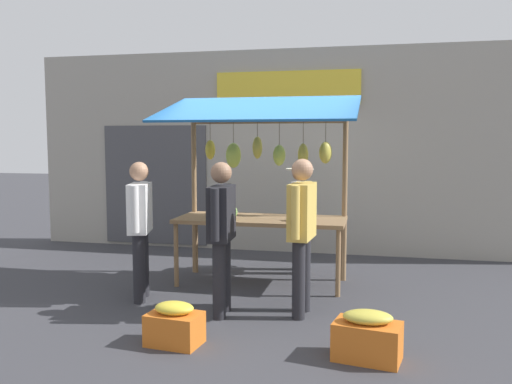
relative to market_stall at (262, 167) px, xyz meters
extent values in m
plane|color=#38383D|center=(0.01, 0.03, -1.54)|extent=(40.00, 40.00, 0.00)
cube|color=#9E998E|center=(0.01, -2.17, 0.16)|extent=(9.00, 0.25, 3.40)
cube|color=yellow|center=(0.00, -2.02, 1.21)|extent=(2.40, 0.06, 0.56)
cube|color=#47474C|center=(2.37, -2.03, -0.44)|extent=(1.90, 0.04, 2.10)
cube|color=olive|center=(0.01, 0.03, -0.69)|extent=(2.20, 0.90, 0.05)
cylinder|color=olive|center=(1.05, 0.42, -1.13)|extent=(0.06, 0.06, 0.83)
cylinder|color=olive|center=(-1.03, 0.42, -1.13)|extent=(0.06, 0.06, 0.83)
cylinder|color=olive|center=(1.05, -0.36, -1.13)|extent=(0.06, 0.06, 0.83)
cylinder|color=olive|center=(-1.03, -0.36, -1.13)|extent=(0.06, 0.06, 0.83)
cylinder|color=olive|center=(1.07, -0.37, -0.37)|extent=(0.07, 0.07, 2.35)
cylinder|color=olive|center=(-1.05, -0.37, -0.37)|extent=(0.07, 0.07, 2.35)
cylinder|color=olive|center=(0.01, -0.37, 0.61)|extent=(2.12, 0.06, 0.06)
cube|color=#19518C|center=(0.01, 0.18, 0.76)|extent=(2.50, 1.46, 0.39)
cylinder|color=brown|center=(-0.80, -0.32, 0.47)|extent=(0.01, 0.01, 0.27)
ellipsoid|color=gold|center=(-0.80, -0.32, 0.19)|extent=(0.23, 0.24, 0.29)
cylinder|color=brown|center=(-0.50, -0.33, 0.46)|extent=(0.01, 0.01, 0.30)
ellipsoid|color=gold|center=(-0.50, -0.33, 0.16)|extent=(0.20, 0.21, 0.31)
cylinder|color=brown|center=(-0.17, -0.31, 0.45)|extent=(0.01, 0.01, 0.32)
ellipsoid|color=#B2CC4C|center=(-0.17, -0.31, 0.15)|extent=(0.18, 0.21, 0.28)
cylinder|color=brown|center=(0.14, -0.33, 0.51)|extent=(0.01, 0.01, 0.20)
ellipsoid|color=gold|center=(0.14, -0.33, 0.25)|extent=(0.16, 0.19, 0.30)
cylinder|color=brown|center=(0.47, -0.32, 0.46)|extent=(0.01, 0.01, 0.29)
ellipsoid|color=#B2CC4C|center=(0.47, -0.32, 0.14)|extent=(0.26, 0.23, 0.34)
cylinder|color=brown|center=(0.81, -0.32, 0.48)|extent=(0.01, 0.01, 0.25)
ellipsoid|color=yellow|center=(0.81, -0.32, 0.22)|extent=(0.18, 0.19, 0.27)
ellipsoid|color=orange|center=(-0.49, 0.20, -0.59)|extent=(0.24, 0.17, 0.14)
ellipsoid|color=gold|center=(-0.50, -0.16, -0.61)|extent=(0.21, 0.21, 0.10)
sphere|color=#729E4C|center=(0.36, 0.28, -0.56)|extent=(0.20, 0.20, 0.20)
cylinder|color=#4C4C51|center=(-0.37, -0.84, -1.16)|extent=(0.14, 0.14, 0.75)
cylinder|color=#4C4C51|center=(-0.42, -0.60, -1.16)|extent=(0.14, 0.14, 0.75)
cube|color=silver|center=(-0.40, -0.72, -0.52)|extent=(0.31, 0.49, 0.53)
cylinder|color=silver|center=(-0.34, -1.00, -0.50)|extent=(0.09, 0.09, 0.49)
cylinder|color=silver|center=(-0.45, -0.44, -0.50)|extent=(0.09, 0.09, 0.49)
sphere|color=#8C664C|center=(-0.40, -0.72, -0.12)|extent=(0.21, 0.21, 0.21)
cylinder|color=beige|center=(-0.40, -0.72, -0.06)|extent=(0.39, 0.39, 0.02)
cylinder|color=#232328|center=(1.21, 1.18, -1.13)|extent=(0.14, 0.14, 0.81)
cylinder|color=#232328|center=(1.28, 0.92, -1.13)|extent=(0.14, 0.14, 0.81)
cube|color=silver|center=(1.25, 1.05, -0.44)|extent=(0.34, 0.53, 0.58)
cylinder|color=silver|center=(1.17, 1.35, -0.41)|extent=(0.09, 0.09, 0.53)
cylinder|color=silver|center=(1.33, 0.75, -0.41)|extent=(0.09, 0.09, 0.53)
sphere|color=#A87A5B|center=(1.25, 1.05, -0.01)|extent=(0.22, 0.22, 0.22)
cylinder|color=#232328|center=(0.14, 1.52, -1.13)|extent=(0.14, 0.14, 0.83)
cylinder|color=#232328|center=(0.16, 1.24, -1.13)|extent=(0.14, 0.14, 0.83)
cube|color=black|center=(0.15, 1.38, -0.42)|extent=(0.25, 0.51, 0.59)
cylinder|color=black|center=(0.13, 1.69, -0.40)|extent=(0.09, 0.09, 0.54)
cylinder|color=black|center=(0.17, 1.07, -0.40)|extent=(0.09, 0.09, 0.54)
sphere|color=#8C664C|center=(0.15, 1.38, 0.01)|extent=(0.23, 0.23, 0.23)
cylinder|color=#232328|center=(-0.68, 1.34, -1.12)|extent=(0.14, 0.14, 0.84)
cylinder|color=#232328|center=(-0.70, 1.06, -1.12)|extent=(0.14, 0.14, 0.84)
cube|color=gold|center=(-0.69, 1.20, -0.40)|extent=(0.26, 0.53, 0.60)
cylinder|color=gold|center=(-0.67, 1.51, -0.38)|extent=(0.09, 0.09, 0.55)
cylinder|color=gold|center=(-0.72, 0.88, -0.38)|extent=(0.09, 0.09, 0.55)
sphere|color=#A87A5B|center=(-0.69, 1.20, 0.04)|extent=(0.23, 0.23, 0.23)
cube|color=#D1661E|center=(0.34, 2.31, -1.39)|extent=(0.53, 0.40, 0.30)
ellipsoid|color=yellow|center=(0.34, 2.31, -1.19)|extent=(0.37, 0.26, 0.12)
cube|color=#D1661E|center=(-1.42, 2.27, -1.38)|extent=(0.62, 0.45, 0.33)
ellipsoid|color=gold|center=(-1.42, 2.27, -1.16)|extent=(0.43, 0.26, 0.12)
camera|label=1|loc=(-1.47, 6.90, 0.36)|focal=37.88mm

